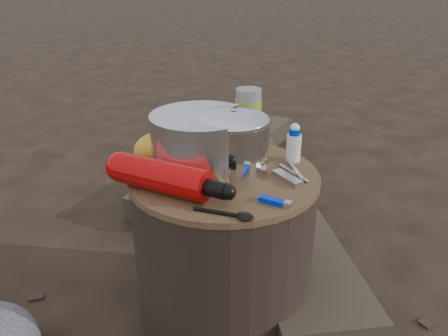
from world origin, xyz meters
TOP-DOWN VIEW (x-y plane):
  - ground at (0.00, 0.00)m, footprint 60.00×60.00m
  - stump at (0.00, 0.00)m, footprint 0.50×0.50m
  - log_main at (0.50, 0.38)m, footprint 1.09×1.63m
  - log_small at (0.63, 0.83)m, footprint 1.28×0.76m
  - foil_windscreen at (-0.04, 0.05)m, footprint 0.26×0.26m
  - camping_pot at (0.02, -0.02)m, footprint 0.18×0.18m
  - fuel_bottle at (-0.18, 0.01)m, footprint 0.21×0.33m
  - thermos at (0.14, 0.08)m, footprint 0.08×0.08m
  - travel_mug at (0.11, 0.14)m, footprint 0.07×0.07m
  - stuff_sack at (-0.11, 0.16)m, footprint 0.14×0.11m
  - food_pouch at (-0.03, 0.17)m, footprint 0.12×0.04m
  - lighter at (-0.01, -0.20)m, footprint 0.05×0.08m
  - multitool at (0.10, -0.13)m, footprint 0.04×0.10m
  - pot_grabber at (0.14, -0.11)m, footprint 0.07×0.13m
  - spork at (-0.14, -0.16)m, footprint 0.10×0.13m
  - squeeze_bottle at (0.21, -0.05)m, footprint 0.04×0.04m

SIDE VIEW (x-z plane):
  - ground at x=0.00m, z-range 0.00..0.00m
  - log_small at x=0.63m, z-range 0.00..0.11m
  - log_main at x=0.50m, z-range 0.00..0.14m
  - stump at x=0.00m, z-range 0.00..0.46m
  - spork at x=-0.14m, z-range 0.46..0.47m
  - pot_grabber at x=0.14m, z-range 0.46..0.48m
  - multitool at x=0.10m, z-range 0.46..0.48m
  - lighter at x=-0.01m, z-range 0.46..0.48m
  - fuel_bottle at x=-0.18m, z-range 0.46..0.54m
  - stuff_sack at x=-0.11m, z-range 0.46..0.56m
  - squeeze_bottle at x=0.21m, z-range 0.46..0.56m
  - travel_mug at x=0.11m, z-range 0.46..0.57m
  - food_pouch at x=-0.03m, z-range 0.46..0.62m
  - foil_windscreen at x=-0.04m, z-range 0.46..0.62m
  - camping_pot at x=0.02m, z-range 0.46..0.64m
  - thermos at x=0.14m, z-range 0.46..0.65m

